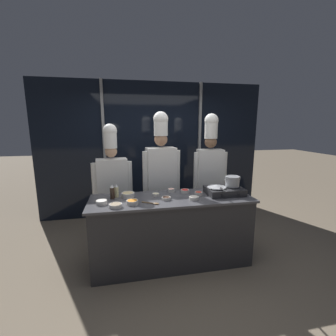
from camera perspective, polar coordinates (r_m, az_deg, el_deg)
The scene contains 22 objects.
ground_plane at distance 3.40m, azimuth 0.88°, elevation -22.48°, with size 24.00×24.00×0.00m, color #7F705B.
window_wall_back at distance 4.62m, azimuth -3.68°, elevation 4.50°, with size 4.54×0.09×2.70m.
demo_counter at distance 3.16m, azimuth 0.91°, elevation -15.46°, with size 2.13×0.70×0.92m.
portable_stove at distance 3.21m, azimuth 14.09°, elevation -5.60°, with size 0.49×0.38×0.10m.
frying_pan at distance 3.14m, azimuth 12.31°, elevation -4.54°, with size 0.26×0.45×0.04m.
stock_pot at distance 3.23m, azimuth 16.03°, elevation -3.22°, with size 0.22×0.19×0.14m.
squeeze_bottle_soy at distance 3.01m, azimuth -13.97°, elevation -5.93°, with size 0.06×0.06×0.19m.
squeeze_bottle_oil at distance 3.05m, azimuth -12.93°, elevation -5.71°, with size 0.05×0.05×0.18m.
prep_bowl_onion at distance 2.92m, azimuth 6.59°, elevation -7.53°, with size 0.12×0.12×0.04m.
prep_bowl_chili_flakes at distance 3.09m, azimuth 7.76°, elevation -6.41°, with size 0.10×0.10×0.05m.
prep_bowl_carrots at distance 2.77m, azimuth -9.04°, elevation -8.49°, with size 0.15×0.15×0.05m.
prep_bowl_soy_glaze at distance 2.90m, azimuth -0.48°, elevation -7.65°, with size 0.12×0.12×0.04m.
prep_bowl_noodles at distance 3.05m, azimuth -3.12°, elevation -6.73°, with size 0.10×0.10×0.04m.
prep_bowl_rice at distance 2.86m, azimuth -16.53°, elevation -8.26°, with size 0.14×0.14×0.05m.
prep_bowl_bell_pepper at distance 3.19m, azimuth 4.34°, elevation -5.82°, with size 0.12×0.12×0.05m.
prep_bowl_ginger at distance 3.05m, azimuth -10.14°, elevation -6.61°, with size 0.17×0.17×0.06m.
prep_bowl_mushrooms at distance 2.72m, azimuth -13.17°, elevation -9.18°, with size 0.15×0.15×0.04m.
prep_bowl_shrimp at distance 3.22m, azimuth 0.84°, elevation -5.62°, with size 0.09×0.09×0.05m.
serving_spoon_solid at distance 2.77m, azimuth -3.65°, elevation -8.92°, with size 0.21×0.14×0.02m.
chef_head at distance 3.55m, azimuth -13.96°, elevation -2.67°, with size 0.60×0.28×1.88m.
chef_sous at distance 3.52m, azimuth -1.76°, elevation -0.10°, with size 0.60×0.28×2.06m.
chef_line at distance 3.75m, azimuth 10.58°, elevation 0.31°, with size 0.55×0.26×2.04m.
Camera 1 is at (-0.59, -2.77, 1.88)m, focal length 24.00 mm.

